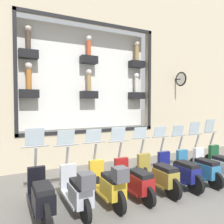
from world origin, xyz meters
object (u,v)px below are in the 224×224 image
object	(u,v)px
scooter_navy_3	(179,171)
scooter_red_5	(134,180)
scooter_olive_4	(158,175)
scooter_silver_7	(77,189)
scooter_yellow_6	(108,183)
scooter_black_8	(41,196)
scooter_white_1	(216,165)
scooter_teal_2	(199,168)

from	to	relation	value
scooter_navy_3	scooter_red_5	size ratio (longest dim) A/B	1.01
scooter_olive_4	scooter_silver_7	distance (m)	2.15
scooter_olive_4	scooter_yellow_6	world-z (taller)	scooter_yellow_6
scooter_olive_4	scooter_red_5	size ratio (longest dim) A/B	1.01
scooter_black_8	scooter_white_1	bearing A→B (deg)	-90.10
scooter_olive_4	scooter_black_8	distance (m)	2.87
scooter_teal_2	scooter_black_8	distance (m)	4.30
scooter_teal_2	scooter_black_8	xyz separation A→B (m)	(0.01, 4.30, 0.03)
scooter_navy_3	scooter_olive_4	distance (m)	0.72
scooter_navy_3	scooter_yellow_6	size ratio (longest dim) A/B	1.00
scooter_navy_3	scooter_olive_4	world-z (taller)	scooter_olive_4
scooter_olive_4	scooter_yellow_6	bearing A→B (deg)	92.49
scooter_red_5	scooter_black_8	distance (m)	2.15
scooter_black_8	scooter_teal_2	bearing A→B (deg)	-90.14
scooter_yellow_6	scooter_silver_7	bearing A→B (deg)	90.22
scooter_teal_2	scooter_silver_7	distance (m)	3.59
scooter_teal_2	scooter_olive_4	bearing A→B (deg)	89.80
scooter_teal_2	scooter_olive_4	xyz separation A→B (m)	(0.00, 1.43, 0.02)
scooter_white_1	scooter_red_5	xyz separation A→B (m)	(-0.00, 2.87, -0.00)
scooter_olive_4	scooter_black_8	world-z (taller)	scooter_black_8
scooter_silver_7	scooter_black_8	distance (m)	0.72
scooter_silver_7	scooter_black_8	world-z (taller)	scooter_black_8
scooter_red_5	scooter_navy_3	bearing A→B (deg)	-89.91
scooter_white_1	scooter_red_5	size ratio (longest dim) A/B	1.00
scooter_white_1	scooter_yellow_6	size ratio (longest dim) A/B	0.99
scooter_yellow_6	scooter_red_5	bearing A→B (deg)	-85.37
scooter_teal_2	scooter_silver_7	size ratio (longest dim) A/B	1.00
scooter_olive_4	scooter_teal_2	bearing A→B (deg)	-90.20
scooter_teal_2	scooter_white_1	bearing A→B (deg)	-89.87
scooter_red_5	scooter_black_8	world-z (taller)	scooter_black_8
scooter_white_1	scooter_yellow_6	bearing A→B (deg)	90.94
scooter_olive_4	scooter_red_5	distance (m)	0.72
scooter_yellow_6	scooter_silver_7	distance (m)	0.72
scooter_white_1	scooter_red_5	world-z (taller)	scooter_white_1
scooter_teal_2	scooter_navy_3	distance (m)	0.72
scooter_red_5	scooter_black_8	xyz separation A→B (m)	(0.01, 2.15, 0.03)
scooter_black_8	scooter_navy_3	bearing A→B (deg)	-90.12
scooter_teal_2	scooter_black_8	world-z (taller)	scooter_black_8
scooter_white_1	scooter_silver_7	world-z (taller)	scooter_white_1
scooter_white_1	scooter_red_5	bearing A→B (deg)	90.02
scooter_silver_7	scooter_black_8	bearing A→B (deg)	84.37
scooter_red_5	scooter_olive_4	bearing A→B (deg)	-89.66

